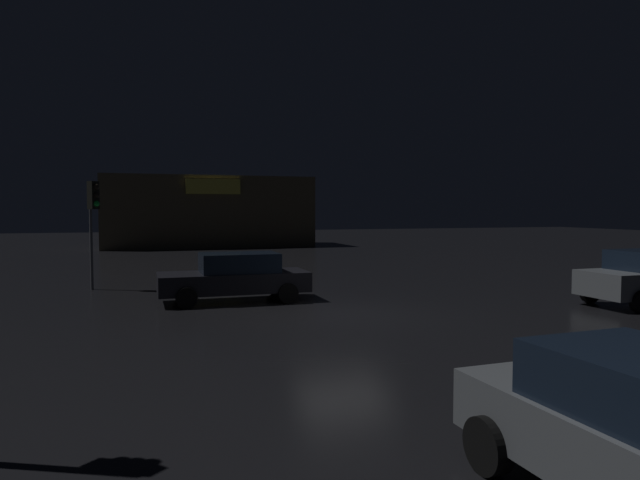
# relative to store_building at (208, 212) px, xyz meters

# --- Properties ---
(ground_plane) EXTENTS (120.00, 120.00, 0.00)m
(ground_plane) POSITION_rel_store_building_xyz_m (0.05, -29.55, -2.65)
(ground_plane) COLOR black
(store_building) EXTENTS (15.38, 6.36, 5.30)m
(store_building) POSITION_rel_store_building_xyz_m (0.00, 0.00, 0.00)
(store_building) COLOR brown
(store_building) RESTS_ON ground
(traffic_signal_opposite) EXTENTS (0.42, 0.42, 3.81)m
(traffic_signal_opposite) POSITION_rel_store_building_xyz_m (-6.66, -22.53, 0.30)
(traffic_signal_opposite) COLOR #595B60
(traffic_signal_opposite) RESTS_ON ground
(car_near) EXTENTS (4.53, 1.95, 1.49)m
(car_near) POSITION_rel_store_building_xyz_m (-2.36, -26.50, -1.88)
(car_near) COLOR black
(car_near) RESTS_ON ground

